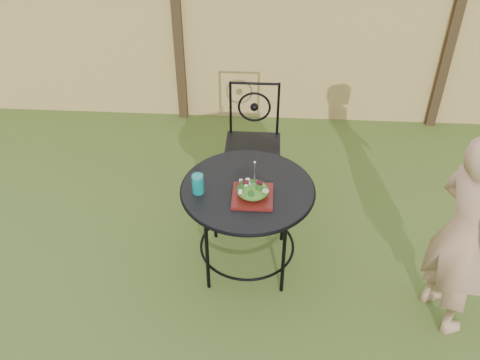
{
  "coord_description": "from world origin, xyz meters",
  "views": [
    {
      "loc": [
        -0.39,
        -2.76,
        3.0
      ],
      "look_at": [
        -0.57,
        0.11,
        0.75
      ],
      "focal_mm": 40.0,
      "sensor_mm": 36.0,
      "label": 1
    }
  ],
  "objects_px": {
    "patio_table": "(248,203)",
    "patio_chair": "(253,139)",
    "salad_plate": "(253,196)",
    "diner": "(464,236)"
  },
  "relations": [
    {
      "from": "patio_table",
      "to": "patio_chair",
      "type": "relative_size",
      "value": 0.97
    },
    {
      "from": "patio_table",
      "to": "salad_plate",
      "type": "xyz_separation_m",
      "value": [
        0.04,
        -0.1,
        0.15
      ]
    },
    {
      "from": "patio_chair",
      "to": "salad_plate",
      "type": "distance_m",
      "value": 1.06
    },
    {
      "from": "patio_table",
      "to": "salad_plate",
      "type": "height_order",
      "value": "salad_plate"
    },
    {
      "from": "patio_table",
      "to": "diner",
      "type": "bearing_deg",
      "value": -16.13
    },
    {
      "from": "patio_table",
      "to": "diner",
      "type": "xyz_separation_m",
      "value": [
        1.34,
        -0.39,
        0.14
      ]
    },
    {
      "from": "salad_plate",
      "to": "patio_chair",
      "type": "bearing_deg",
      "value": 92.09
    },
    {
      "from": "patio_table",
      "to": "diner",
      "type": "relative_size",
      "value": 0.63
    },
    {
      "from": "patio_chair",
      "to": "diner",
      "type": "bearing_deg",
      "value": -44.61
    },
    {
      "from": "patio_chair",
      "to": "salad_plate",
      "type": "bearing_deg",
      "value": -87.91
    }
  ]
}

